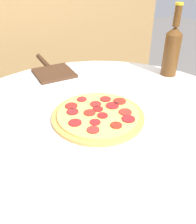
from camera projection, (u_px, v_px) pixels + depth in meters
table at (102, 164)px, 0.82m from camera, size 1.08×1.08×0.77m
fence_panel at (28, 12)px, 1.27m from camera, size 1.59×0.04×1.90m
pizza at (98, 115)px, 0.78m from camera, size 0.29×0.29×0.02m
beer_bottle at (172, 49)px, 1.00m from camera, size 0.06×0.06×0.28m
pizza_paddle at (52, 70)px, 1.08m from camera, size 0.16×0.31×0.02m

